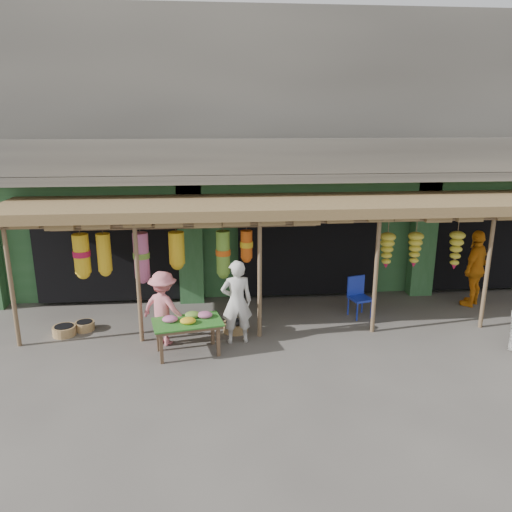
{
  "coord_description": "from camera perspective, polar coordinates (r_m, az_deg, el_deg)",
  "views": [
    {
      "loc": [
        -2.51,
        -10.06,
        4.59
      ],
      "look_at": [
        -1.46,
        1.0,
        1.46
      ],
      "focal_mm": 35.0,
      "sensor_mm": 36.0,
      "label": 1
    }
  ],
  "objects": [
    {
      "name": "flower_table",
      "position": [
        10.03,
        -7.79,
        -7.56
      ],
      "size": [
        1.47,
        1.03,
        0.81
      ],
      "rotation": [
        0.0,
        0.0,
        0.2
      ],
      "color": "brown",
      "rests_on": "ground"
    },
    {
      "name": "ground",
      "position": [
        11.34,
        7.94,
        -8.31
      ],
      "size": [
        80.0,
        80.0,
        0.0
      ],
      "primitive_type": "plane",
      "color": "#514C47",
      "rests_on": "ground"
    },
    {
      "name": "building",
      "position": [
        15.18,
        4.2,
        11.08
      ],
      "size": [
        16.4,
        6.8,
        7.0
      ],
      "color": "gray",
      "rests_on": "ground"
    },
    {
      "name": "person_front",
      "position": [
        10.32,
        -2.23,
        -5.28
      ],
      "size": [
        0.69,
        0.5,
        1.79
      ],
      "primitive_type": "imported",
      "rotation": [
        0.0,
        0.0,
        3.25
      ],
      "color": "silver",
      "rests_on": "ground"
    },
    {
      "name": "basket_right",
      "position": [
        11.8,
        -18.98,
        -7.57
      ],
      "size": [
        0.53,
        0.53,
        0.19
      ],
      "primitive_type": "cylinder",
      "rotation": [
        0.0,
        0.0,
        -0.29
      ],
      "color": "olive",
      "rests_on": "ground"
    },
    {
      "name": "basket_mid",
      "position": [
        11.11,
        -2.34,
        -8.09
      ],
      "size": [
        0.67,
        0.67,
        0.21
      ],
      "primitive_type": "cylinder",
      "rotation": [
        0.0,
        0.0,
        0.24
      ],
      "color": "olive",
      "rests_on": "ground"
    },
    {
      "name": "awning",
      "position": [
        11.29,
        6.65,
        5.36
      ],
      "size": [
        14.0,
        2.7,
        2.79
      ],
      "color": "brown",
      "rests_on": "ground"
    },
    {
      "name": "basket_left",
      "position": [
        11.68,
        -21.06,
        -7.97
      ],
      "size": [
        0.61,
        0.61,
        0.21
      ],
      "primitive_type": "cylinder",
      "rotation": [
        0.0,
        0.0,
        0.27
      ],
      "color": "olive",
      "rests_on": "ground"
    },
    {
      "name": "person_vendor",
      "position": [
        13.46,
        23.78,
        -1.28
      ],
      "size": [
        1.16,
        1.1,
        1.93
      ],
      "primitive_type": "imported",
      "rotation": [
        0.0,
        0.0,
        3.86
      ],
      "color": "orange",
      "rests_on": "ground"
    },
    {
      "name": "person_shopper",
      "position": [
        10.46,
        -10.52,
        -5.88
      ],
      "size": [
        1.17,
        1.01,
        1.57
      ],
      "primitive_type": "imported",
      "rotation": [
        0.0,
        0.0,
        2.62
      ],
      "color": "#E37882",
      "rests_on": "ground"
    },
    {
      "name": "blue_chair",
      "position": [
        12.05,
        11.61,
        -4.3
      ],
      "size": [
        0.56,
        0.57,
        0.95
      ],
      "rotation": [
        0.0,
        0.0,
        0.28
      ],
      "color": "#1A2EAC",
      "rests_on": "ground"
    }
  ]
}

